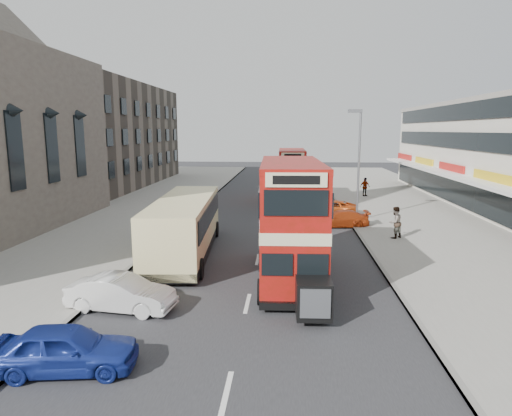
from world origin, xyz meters
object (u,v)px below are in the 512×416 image
at_px(bus_main, 291,221).
at_px(coach, 185,224).
at_px(bus_second, 292,176).
at_px(car_right_a, 340,219).
at_px(car_left_front, 121,293).
at_px(pedestrian_near, 395,222).
at_px(pedestrian_far, 365,187).
at_px(cyclist, 315,204).
at_px(car_left_near, 66,349).
at_px(car_right_b, 331,208).
at_px(street_lamp, 358,157).

relative_size(bus_main, coach, 0.86).
xyz_separation_m(bus_second, car_right_a, (3.28, -10.73, -1.91)).
xyz_separation_m(car_left_front, car_right_a, (9.83, 15.31, -0.08)).
distance_m(bus_second, pedestrian_near, 15.72).
bearing_deg(pedestrian_far, bus_main, -130.02).
bearing_deg(pedestrian_far, car_right_a, -129.54).
xyz_separation_m(bus_main, cyclist, (2.12, 16.59, -2.01)).
distance_m(car_left_front, pedestrian_far, 32.51).
xyz_separation_m(car_left_near, car_right_a, (9.79, 19.60, -0.09)).
height_order(car_left_near, car_right_b, car_left_near).
xyz_separation_m(coach, car_right_b, (8.99, 12.01, -1.10)).
xyz_separation_m(coach, car_left_near, (-0.61, -11.99, -1.01)).
xyz_separation_m(car_left_near, car_left_front, (-0.04, 4.29, -0.01)).
relative_size(pedestrian_near, cyclist, 0.92).
xyz_separation_m(bus_main, car_right_a, (3.50, 11.36, -2.14)).
distance_m(car_left_near, pedestrian_near, 20.40).
bearing_deg(car_right_b, car_left_near, -14.15).
xyz_separation_m(car_right_a, cyclist, (-1.38, 5.23, 0.13)).
bearing_deg(car_left_front, street_lamp, -25.36).
bearing_deg(pedestrian_near, street_lamp, -109.85).
relative_size(bus_main, car_right_a, 2.35).
bearing_deg(cyclist, car_right_a, -80.26).
relative_size(street_lamp, cyclist, 3.80).
bearing_deg(coach, bus_second, 68.15).
relative_size(bus_second, car_left_near, 2.18).
bearing_deg(car_right_b, pedestrian_far, 164.03).
xyz_separation_m(pedestrian_near, cyclist, (-4.28, 8.88, -0.42)).
bearing_deg(pedestrian_near, pedestrian_far, -129.98).
height_order(car_left_front, car_right_b, car_left_front).
distance_m(bus_main, car_right_a, 12.08).
distance_m(car_left_near, car_right_a, 21.92).
distance_m(bus_main, car_right_b, 16.25).
distance_m(bus_second, car_left_front, 26.92).
relative_size(coach, cyclist, 5.12).
distance_m(car_left_front, cyclist, 22.22).
xyz_separation_m(street_lamp, car_right_a, (-1.34, -1.66, -4.20)).
height_order(car_left_near, cyclist, cyclist).
bearing_deg(bus_main, coach, -35.44).
height_order(coach, cyclist, coach).
relative_size(street_lamp, car_right_b, 1.94).
bearing_deg(car_right_b, bus_main, -4.21).
bearing_deg(street_lamp, car_left_near, -117.64).
bearing_deg(coach, car_left_front, -98.87).
bearing_deg(cyclist, car_left_near, -113.74).
distance_m(bus_main, car_left_front, 7.74).
height_order(street_lamp, bus_second, street_lamp).
distance_m(bus_main, pedestrian_far, 26.59).
height_order(bus_main, car_right_a, bus_main).
height_order(car_right_a, pedestrian_near, pedestrian_near).
bearing_deg(cyclist, pedestrian_near, -69.25).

